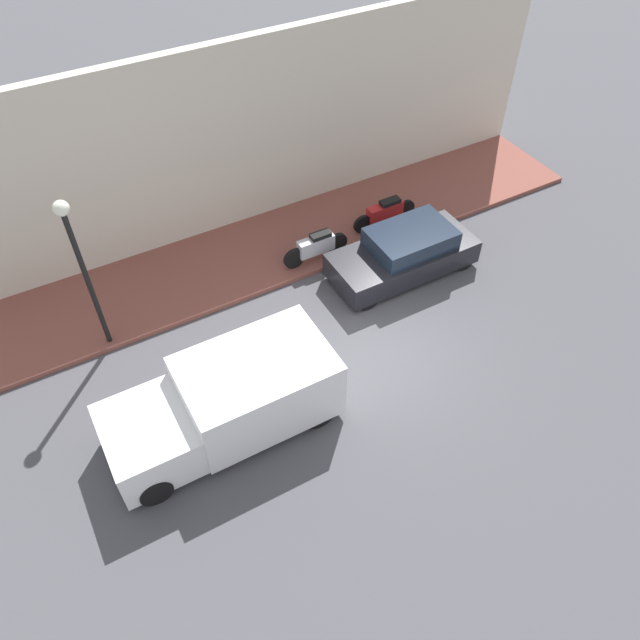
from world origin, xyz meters
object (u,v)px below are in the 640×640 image
object	(u,v)px
parked_car	(404,253)
scooter_silver	(316,246)
delivery_van	(225,402)
motorcycle_red	(385,212)
streetlamp	(78,255)

from	to	relation	value
parked_car	scooter_silver	size ratio (longest dim) A/B	2.04
parked_car	delivery_van	bearing A→B (deg)	110.67
scooter_silver	motorcycle_red	distance (m)	2.51
parked_car	streetlamp	bearing A→B (deg)	80.57
scooter_silver	motorcycle_red	world-z (taller)	scooter_silver
delivery_van	streetlamp	world-z (taller)	streetlamp
scooter_silver	delivery_van	bearing A→B (deg)	131.55
streetlamp	parked_car	bearing A→B (deg)	-99.43
parked_car	streetlamp	xyz separation A→B (m)	(1.27, 7.68, 2.21)
delivery_van	motorcycle_red	bearing A→B (deg)	-58.32
parked_car	delivery_van	world-z (taller)	delivery_van
parked_car	motorcycle_red	bearing A→B (deg)	-18.42
delivery_van	motorcycle_red	world-z (taller)	delivery_van
parked_car	motorcycle_red	world-z (taller)	parked_car
motorcycle_red	streetlamp	xyz separation A→B (m)	(-0.57, 8.29, 2.28)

